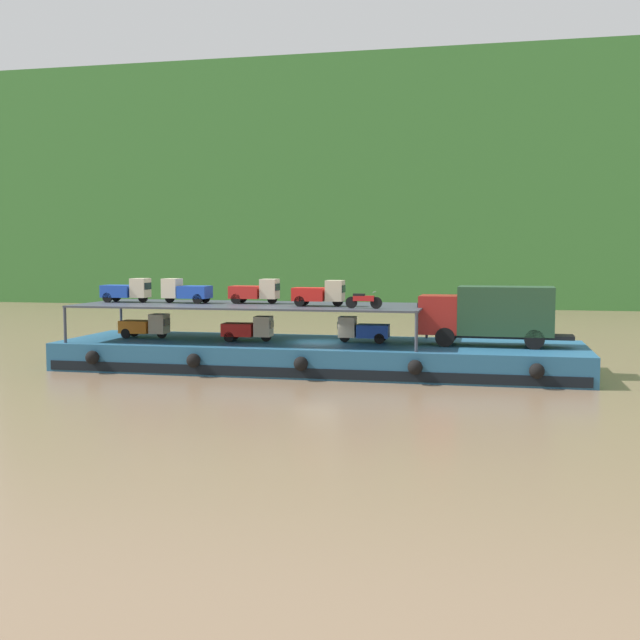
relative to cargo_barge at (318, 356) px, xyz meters
name	(u,v)px	position (x,y,z in m)	size (l,w,h in m)	color
ground_plane	(318,369)	(0.00, 0.03, -0.75)	(400.00, 400.00, 0.00)	#7F664C
hillside_far_bank	(422,173)	(0.00, 65.29, 16.38)	(111.25, 32.67, 30.41)	#387533
cargo_barge	(318,356)	(0.00, 0.00, 0.00)	(28.20, 8.08, 1.50)	#23567A
covered_lorry	(490,313)	(9.12, 0.14, 2.44)	(7.90, 2.48, 3.10)	maroon
cargo_rack	(251,305)	(-3.80, 0.03, 2.69)	(19.00, 6.70, 2.00)	#383D47
mini_truck_lower_stern	(146,326)	(-10.06, -0.02, 1.44)	(2.74, 1.20, 1.38)	orange
mini_truck_lower_aft	(249,329)	(-3.80, -0.40, 1.44)	(2.78, 1.28, 1.38)	red
mini_truck_lower_mid	(363,330)	(2.41, 0.33, 1.44)	(2.77, 1.24, 1.38)	#1E47B7
mini_truck_upper_stern	(127,290)	(-11.35, 0.38, 3.44)	(2.75, 1.21, 1.38)	#1E47B7
mini_truck_upper_mid	(186,291)	(-7.74, 0.34, 3.44)	(2.79, 1.29, 1.38)	#1E47B7
mini_truck_upper_fore	(255,291)	(-3.77, 0.78, 3.44)	(2.76, 1.24, 1.38)	red
mini_truck_upper_bow	(320,293)	(0.24, -0.68, 3.44)	(2.75, 1.21, 1.38)	red
motorcycle_upper_port	(363,300)	(2.80, -1.98, 3.18)	(1.90, 0.55, 0.87)	black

